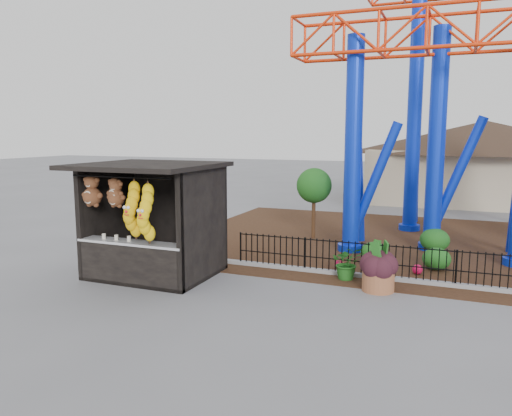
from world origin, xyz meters
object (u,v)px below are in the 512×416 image
at_px(roller_coaster, 478,56).
at_px(potted_plant, 347,263).
at_px(terracotta_planter, 378,280).
at_px(prize_booth, 148,222).

height_order(roller_coaster, potted_plant, roller_coaster).
bearing_deg(terracotta_planter, prize_booth, -169.58).
bearing_deg(roller_coaster, prize_booth, -137.95).
distance_m(prize_booth, terracotta_planter, 6.23).
relative_size(prize_booth, roller_coaster, 0.32).
xyz_separation_m(roller_coaster, terracotta_planter, (-2.12, -6.22, -6.17)).
relative_size(prize_booth, potted_plant, 3.78).
xyz_separation_m(prize_booth, potted_plant, (5.08, 1.80, -1.07)).
relative_size(terracotta_planter, potted_plant, 0.86).
distance_m(roller_coaster, terracotta_planter, 9.01).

